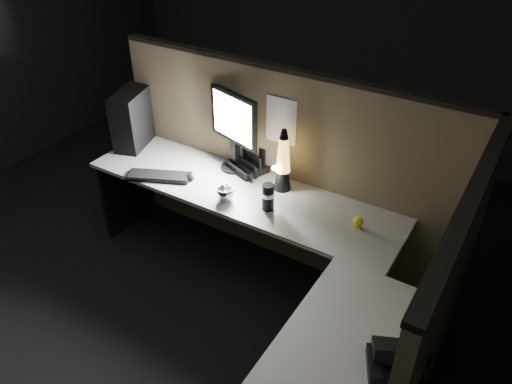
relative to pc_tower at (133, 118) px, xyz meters
The scene contains 17 objects.
floor 1.71m from the pc_tower, 30.82° to the right, with size 6.00×6.00×0.00m, color black.
room_shell 1.57m from the pc_tower, 30.82° to the right, with size 6.00×6.00×6.00m.
partition_back 1.25m from the pc_tower, ahead, with size 2.66×0.06×1.50m, color brown.
partition_right 2.63m from the pc_tower, 13.83° to the right, with size 0.06×1.66×1.50m, color brown.
desk 1.52m from the pc_tower, 18.75° to the right, with size 2.60×1.60×0.73m.
pc_tower is the anchor object (origin of this frame).
monitor 0.89m from the pc_tower, ahead, with size 0.45×0.20×0.58m.
keyboard 0.62m from the pc_tower, 31.66° to the right, with size 0.45×0.15×0.02m, color black.
mouse 0.76m from the pc_tower, 16.64° to the right, with size 0.08×0.06×0.03m, color black.
clip_lamp 1.29m from the pc_tower, ahead, with size 0.04×0.16×0.20m.
organizer 1.00m from the pc_tower, ahead, with size 0.33×0.31×0.20m.
lava_lamp 1.32m from the pc_tower, ahead, with size 0.12×0.12×0.45m.
travel_mug 1.38m from the pc_tower, ahead, with size 0.08×0.08×0.18m, color black.
steel_mug 1.11m from the pc_tower, 15.13° to the right, with size 0.12×0.12×0.09m, color #B9B9C0.
figurine 1.94m from the pc_tower, ahead, with size 0.06×0.06×0.06m, color yellow.
pinned_paper 1.25m from the pc_tower, ahead, with size 0.23×0.00×0.33m, color white.
desk_phone 2.65m from the pc_tower, 21.80° to the right, with size 0.30×0.29×0.14m.
Camera 1 is at (1.46, -1.78, 2.63)m, focal length 35.00 mm.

